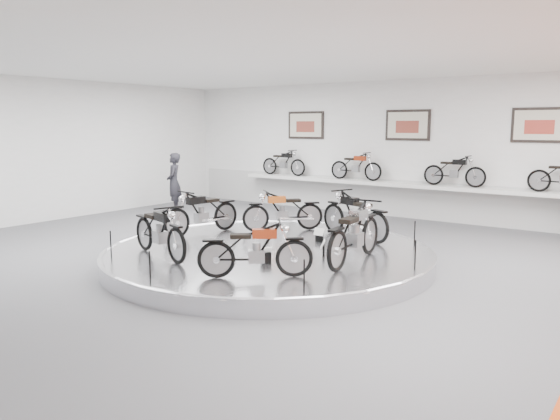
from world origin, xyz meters
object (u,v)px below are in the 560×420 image
Objects in this scene: display_platform at (268,256)px; bike_d at (159,230)px; bike_b at (283,211)px; visitor at (174,182)px; shelf at (402,185)px; bike_c at (202,212)px; bike_f at (355,233)px; bike_a at (355,215)px; bike_e at (255,249)px.

bike_d is at bearing -124.84° from display_platform.
visitor is at bearing -66.99° from bike_b.
display_platform is 4.02× the size of bike_b.
shelf is at bearing 90.00° from display_platform.
bike_f is (3.94, -0.27, 0.04)m from bike_c.
shelf is 6.38× the size of bike_a.
bike_e is at bearing 14.69° from bike_d.
bike_e is at bearing -82.40° from shelf.
bike_a is 1.03× the size of bike_d.
display_platform is 3.78× the size of bike_c.
bike_e is at bearing 70.82° from bike_b.
bike_c reaches higher than bike_d.
bike_d is 7.37m from visitor.
bike_a is at bearing -78.82° from shelf.
visitor is (-7.27, 1.65, 0.12)m from bike_a.
bike_a is at bearing 75.98° from bike_d.
bike_e is at bearing -58.41° from display_platform.
bike_c is (-2.04, 0.27, 0.65)m from display_platform.
shelf is 6.50× the size of bike_c.
bike_d is 1.08× the size of bike_e.
bike_c is 0.92× the size of bike_f.
bike_c is 0.92× the size of visitor.
shelf is at bearing 97.78° from bike_d.
bike_b is 0.87× the size of bike_f.
bike_f is 9.00m from visitor.
visitor is (-6.38, 3.52, 0.77)m from display_platform.
bike_d is at bearing 31.74° from bike_c.
shelf is at bearing -148.14° from bike_b.
bike_e reaches higher than shelf.
bike_d is 2.28m from bike_e.
display_platform is 3.71× the size of bike_a.
bike_d is (-2.09, -3.59, -0.01)m from bike_a.
bike_c is at bearing 48.67° from bike_a.
bike_d is 0.92× the size of bike_f.
bike_b is 3.38m from bike_d.
shelf is 4.62m from bike_a.
bike_a is at bearing 53.75° from bike_e.
bike_e is at bearing 13.70° from visitor.
shelf is 6.57× the size of bike_d.
bike_a is 1.02× the size of bike_c.
bike_a is 7.46m from visitor.
bike_a is at bearing 139.25° from bike_b.
bike_a is 1.08× the size of bike_b.
bike_e is 0.85× the size of bike_f.
bike_b is 3.18m from bike_f.
bike_a is at bearing 127.36° from bike_c.
bike_d is at bearing 79.83° from bike_a.
bike_d is (-1.19, -8.11, -0.21)m from shelf.
bike_f reaches higher than shelf.
bike_f is at bearing 94.76° from bike_c.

